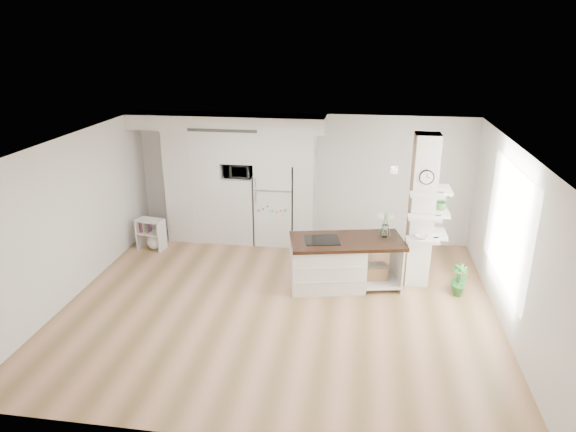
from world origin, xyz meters
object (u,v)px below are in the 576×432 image
refrigerator (275,203)px  bookshelf (152,236)px  floor_plant_a (460,284)px  kitchen_island (334,262)px

refrigerator → bookshelf: 2.63m
bookshelf → floor_plant_a: size_ratio=1.47×
refrigerator → floor_plant_a: size_ratio=4.01×
kitchen_island → bookshelf: (-3.81, 1.07, -0.17)m
refrigerator → bookshelf: refrigerator is taller
bookshelf → floor_plant_a: 6.08m
kitchen_island → floor_plant_a: kitchen_island is taller
refrigerator → kitchen_island: size_ratio=0.84×
kitchen_island → floor_plant_a: 2.18m
refrigerator → floor_plant_a: (3.52, -1.90, -0.66)m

